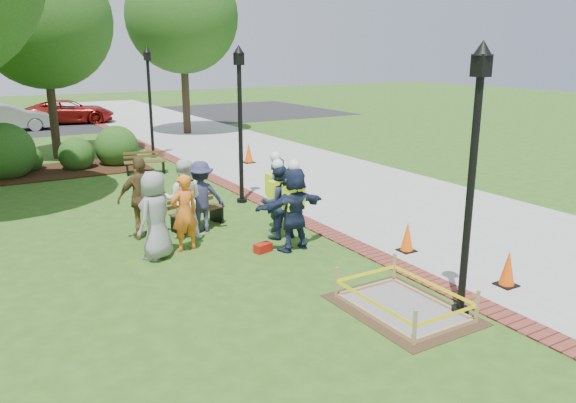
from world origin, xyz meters
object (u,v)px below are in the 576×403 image
wet_concrete_pad (403,296)px  cone_front (508,269)px  lamp_near (473,162)px  bench_near (197,218)px  hivis_worker_b (276,192)px  hivis_worker_a (294,206)px  hivis_worker_c (278,199)px

wet_concrete_pad → cone_front: 2.26m
lamp_near → cone_front: bearing=12.0°
bench_near → hivis_worker_b: (1.53, -1.11, 0.69)m
lamp_near → hivis_worker_a: 4.30m
hivis_worker_b → bench_near: bearing=144.0°
hivis_worker_a → cone_front: bearing=-57.9°
cone_front → hivis_worker_c: (-2.18, 4.47, 0.57)m
wet_concrete_pad → hivis_worker_c: size_ratio=1.27×
bench_near → hivis_worker_c: bearing=-52.2°
wet_concrete_pad → hivis_worker_a: hivis_worker_a is taller
lamp_near → wet_concrete_pad: bearing=142.0°
cone_front → hivis_worker_c: bearing=116.1°
cone_front → lamp_near: (-1.52, -0.32, 2.15)m
lamp_near → hivis_worker_c: size_ratio=2.34×
wet_concrete_pad → bench_near: 6.00m
lamp_near → hivis_worker_b: size_ratio=2.27×
hivis_worker_a → hivis_worker_c: bearing=83.5°
wet_concrete_pad → hivis_worker_b: bearing=86.3°
hivis_worker_a → hivis_worker_c: 0.85m
cone_front → hivis_worker_c: 5.01m
cone_front → hivis_worker_b: 5.41m
lamp_near → hivis_worker_c: 5.09m
bench_near → lamp_near: (1.94, -6.44, 2.24)m
cone_front → hivis_worker_c: hivis_worker_c is taller
cone_front → bench_near: bearing=119.5°
bench_near → hivis_worker_a: bearing=-64.6°
hivis_worker_b → hivis_worker_c: bearing=-114.6°
wet_concrete_pad → hivis_worker_c: hivis_worker_c is taller
wet_concrete_pad → bench_near: bench_near is taller
wet_concrete_pad → hivis_worker_a: (-0.04, 3.39, 0.73)m
lamp_near → hivis_worker_b: bearing=94.5°
hivis_worker_a → hivis_worker_c: hivis_worker_a is taller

